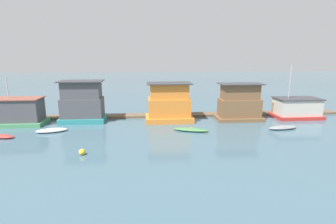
% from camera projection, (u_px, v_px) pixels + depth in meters
% --- Properties ---
extents(ground_plane, '(200.00, 200.00, 0.00)m').
position_uv_depth(ground_plane, '(167.00, 121.00, 35.24)').
color(ground_plane, '#426070').
extents(dock_walkway, '(51.00, 2.03, 0.30)m').
position_uv_depth(dock_walkway, '(166.00, 115.00, 37.78)').
color(dock_walkway, brown).
rests_on(dock_walkway, ground_plane).
extents(houseboat_green, '(7.38, 3.72, 6.02)m').
position_uv_depth(houseboat_green, '(14.00, 112.00, 32.85)').
color(houseboat_green, '#4C9360').
rests_on(houseboat_green, ground_plane).
extents(houseboat_teal, '(5.78, 3.60, 5.41)m').
position_uv_depth(houseboat_teal, '(82.00, 103.00, 34.25)').
color(houseboat_teal, teal).
rests_on(houseboat_teal, ground_plane).
extents(houseboat_orange, '(6.19, 3.91, 5.11)m').
position_uv_depth(houseboat_orange, '(169.00, 104.00, 34.64)').
color(houseboat_orange, orange).
rests_on(houseboat_orange, ground_plane).
extents(houseboat_brown, '(6.14, 3.31, 4.96)m').
position_uv_depth(houseboat_brown, '(239.00, 104.00, 35.21)').
color(houseboat_brown, brown).
rests_on(houseboat_brown, ground_plane).
extents(houseboat_red, '(6.30, 3.92, 7.29)m').
position_uv_depth(houseboat_red, '(297.00, 108.00, 36.67)').
color(houseboat_red, red).
rests_on(houseboat_red, ground_plane).
extents(dinghy_red, '(2.99, 1.61, 0.36)m').
position_uv_depth(dinghy_red, '(2.00, 136.00, 27.80)').
color(dinghy_red, red).
rests_on(dinghy_red, ground_plane).
extents(dinghy_white, '(3.56, 2.05, 0.42)m').
position_uv_depth(dinghy_white, '(52.00, 130.00, 29.96)').
color(dinghy_white, white).
rests_on(dinghy_white, ground_plane).
extents(dinghy_green, '(4.26, 2.34, 0.37)m').
position_uv_depth(dinghy_green, '(191.00, 130.00, 30.31)').
color(dinghy_green, '#47844C').
rests_on(dinghy_green, ground_plane).
extents(dinghy_grey, '(3.80, 1.80, 0.38)m').
position_uv_depth(dinghy_grey, '(283.00, 127.00, 31.20)').
color(dinghy_grey, gray).
rests_on(dinghy_grey, ground_plane).
extents(mooring_post_far_right, '(0.28, 0.28, 1.97)m').
position_uv_depth(mooring_post_far_right, '(272.00, 109.00, 37.65)').
color(mooring_post_far_right, '#846B4C').
rests_on(mooring_post_far_right, ground_plane).
extents(mooring_post_centre, '(0.22, 0.22, 2.01)m').
position_uv_depth(mooring_post_centre, '(232.00, 110.00, 37.15)').
color(mooring_post_centre, brown).
rests_on(mooring_post_centre, ground_plane).
extents(mooring_post_near_right, '(0.26, 0.26, 1.66)m').
position_uv_depth(mooring_post_near_right, '(275.00, 110.00, 37.71)').
color(mooring_post_near_right, '#846B4C').
rests_on(mooring_post_near_right, ground_plane).
extents(buoy_yellow, '(0.56, 0.56, 0.56)m').
position_uv_depth(buoy_yellow, '(82.00, 152.00, 23.13)').
color(buoy_yellow, yellow).
rests_on(buoy_yellow, ground_plane).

